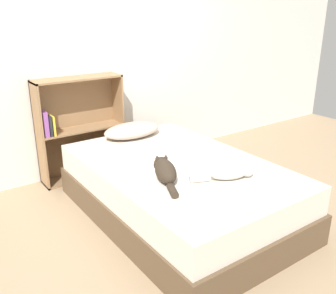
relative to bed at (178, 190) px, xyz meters
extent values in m
plane|color=#997F60|center=(0.00, 0.00, -0.24)|extent=(8.00, 8.00, 0.00)
cube|color=silver|center=(0.00, 1.43, 1.01)|extent=(8.00, 0.06, 2.50)
cube|color=brown|center=(0.00, 0.00, -0.12)|extent=(1.35, 2.08, 0.26)
cube|color=beige|center=(0.00, 0.00, 0.13)|extent=(1.31, 2.02, 0.24)
ellipsoid|color=#B29E8E|center=(0.03, 0.84, 0.32)|extent=(0.61, 0.35, 0.14)
ellipsoid|color=beige|center=(0.12, -0.48, 0.33)|extent=(0.38, 0.28, 0.16)
sphere|color=beige|center=(0.26, -0.53, 0.32)|extent=(0.12, 0.12, 0.12)
cone|color=beige|center=(0.27, -0.50, 0.39)|extent=(0.04, 0.04, 0.03)
cone|color=beige|center=(0.25, -0.56, 0.39)|extent=(0.04, 0.04, 0.03)
cylinder|color=beige|center=(-0.09, -0.39, 0.28)|extent=(0.17, 0.11, 0.06)
ellipsoid|color=#33281E|center=(-0.28, -0.21, 0.33)|extent=(0.28, 0.38, 0.15)
sphere|color=#33281E|center=(-0.23, -0.07, 0.32)|extent=(0.13, 0.13, 0.13)
cone|color=#33281E|center=(-0.26, -0.06, 0.39)|extent=(0.04, 0.04, 0.03)
cone|color=#33281E|center=(-0.19, -0.09, 0.39)|extent=(0.04, 0.04, 0.03)
cylinder|color=#33281E|center=(-0.37, -0.43, 0.28)|extent=(0.11, 0.17, 0.06)
cube|color=#8E6B47|center=(-0.78, 1.26, 0.30)|extent=(0.02, 0.26, 1.08)
cube|color=#8E6B47|center=(0.10, 1.26, 0.30)|extent=(0.02, 0.26, 1.08)
cube|color=#8E6B47|center=(-0.34, 1.26, -0.23)|extent=(0.90, 0.26, 0.02)
cube|color=#8E6B47|center=(-0.34, 1.26, 0.83)|extent=(0.90, 0.26, 0.02)
cube|color=#8E6B47|center=(-0.34, 1.26, 0.30)|extent=(0.86, 0.26, 0.02)
cube|color=#8E6B47|center=(-0.34, 1.38, 0.30)|extent=(0.90, 0.02, 1.08)
cube|color=#8C4C99|center=(-0.73, 1.22, 0.43)|extent=(0.04, 0.16, 0.25)
cube|color=#232328|center=(-0.69, 1.22, 0.41)|extent=(0.02, 0.16, 0.21)
cube|color=gold|center=(-0.66, 1.22, 0.41)|extent=(0.02, 0.16, 0.20)
camera|label=1|loc=(-1.77, -2.34, 1.47)|focal=40.00mm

